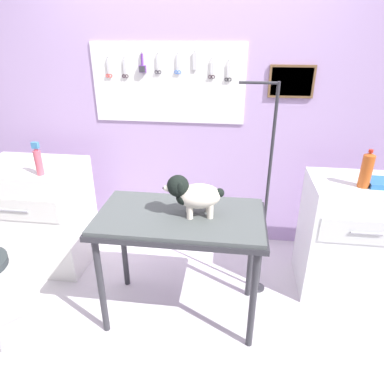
# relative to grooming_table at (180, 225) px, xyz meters

# --- Properties ---
(ground) EXTENTS (4.40, 4.00, 0.04)m
(ground) POSITION_rel_grooming_table_xyz_m (-0.07, -0.20, -0.75)
(ground) COLOR silver
(rear_wall_panel) EXTENTS (4.00, 0.11, 2.30)m
(rear_wall_panel) POSITION_rel_grooming_table_xyz_m (-0.07, 1.08, 0.43)
(rear_wall_panel) COLOR #B396C8
(rear_wall_panel) RESTS_ON ground
(grooming_table) EXTENTS (1.09, 0.60, 0.81)m
(grooming_table) POSITION_rel_grooming_table_xyz_m (0.00, 0.00, 0.00)
(grooming_table) COLOR #2D2D33
(grooming_table) RESTS_ON ground
(grooming_arm) EXTENTS (0.30, 0.11, 1.60)m
(grooming_arm) POSITION_rel_grooming_table_xyz_m (0.56, 0.32, 0.01)
(grooming_arm) COLOR #2D2D33
(grooming_arm) RESTS_ON ground
(dog) EXTENTS (0.38, 0.22, 0.27)m
(dog) POSITION_rel_grooming_table_xyz_m (0.08, 0.00, 0.23)
(dog) COLOR silver
(dog) RESTS_ON grooming_table
(counter_left) EXTENTS (0.80, 0.58, 0.91)m
(counter_left) POSITION_rel_grooming_table_xyz_m (-1.30, 0.47, -0.28)
(counter_left) COLOR white
(counter_left) RESTS_ON ground
(cabinet_right) EXTENTS (0.68, 0.54, 0.91)m
(cabinet_right) POSITION_rel_grooming_table_xyz_m (1.22, 0.45, -0.28)
(cabinet_right) COLOR silver
(cabinet_right) RESTS_ON ground
(conditioner_bottle) EXTENTS (0.05, 0.05, 0.25)m
(conditioner_bottle) POSITION_rel_grooming_table_xyz_m (-1.09, 0.30, 0.28)
(conditioner_bottle) COLOR #CE5364
(conditioner_bottle) RESTS_ON counter_left
(soda_bottle) EXTENTS (0.08, 0.08, 0.26)m
(soda_bottle) POSITION_rel_grooming_table_xyz_m (1.21, 0.38, 0.30)
(soda_bottle) COLOR #BE521C
(soda_bottle) RESTS_ON cabinet_right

